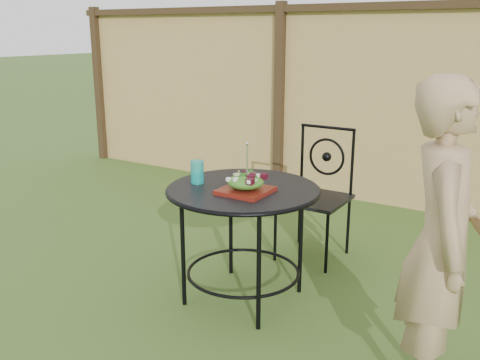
{
  "coord_description": "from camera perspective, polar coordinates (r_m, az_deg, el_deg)",
  "views": [
    {
      "loc": [
        1.28,
        -2.72,
        1.62
      ],
      "look_at": [
        -0.38,
        -0.09,
        0.75
      ],
      "focal_mm": 40.0,
      "sensor_mm": 36.0,
      "label": 1
    }
  ],
  "objects": [
    {
      "name": "salad_plate",
      "position": [
        3.06,
        0.6,
        -1.14
      ],
      "size": [
        0.27,
        0.27,
        0.02
      ],
      "primitive_type": "cube",
      "color": "#4C0A0B",
      "rests_on": "patio_table"
    },
    {
      "name": "fork",
      "position": [
        3.01,
        0.77,
        2.15
      ],
      "size": [
        0.01,
        0.01,
        0.18
      ],
      "primitive_type": "cylinder",
      "color": "silver",
      "rests_on": "salad"
    },
    {
      "name": "drinking_glass",
      "position": [
        3.25,
        -4.58,
        0.87
      ],
      "size": [
        0.08,
        0.08,
        0.14
      ],
      "primitive_type": "cylinder",
      "color": "#0D9D97",
      "rests_on": "patio_table"
    },
    {
      "name": "patio_table",
      "position": [
        3.21,
        0.36,
        -3.18
      ],
      "size": [
        0.92,
        0.92,
        0.72
      ],
      "color": "black",
      "rests_on": "ground"
    },
    {
      "name": "diner",
      "position": [
        2.49,
        20.7,
        -6.39
      ],
      "size": [
        0.47,
        0.6,
        1.46
      ],
      "primitive_type": "imported",
      "rotation": [
        0.0,
        0.0,
        1.83
      ],
      "color": "tan",
      "rests_on": "ground"
    },
    {
      "name": "salad",
      "position": [
        3.05,
        0.6,
        -0.21
      ],
      "size": [
        0.21,
        0.21,
        0.08
      ],
      "primitive_type": "ellipsoid",
      "color": "#235614",
      "rests_on": "salad_plate"
    },
    {
      "name": "ground",
      "position": [
        3.41,
        6.28,
        -12.8
      ],
      "size": [
        60.0,
        60.0,
        0.0
      ],
      "primitive_type": "plane",
      "color": "#2B4B18",
      "rests_on": "ground"
    },
    {
      "name": "fence",
      "position": [
        5.12,
        17.54,
        7.39
      ],
      "size": [
        8.0,
        0.12,
        1.9
      ],
      "color": "#E2C06F",
      "rests_on": "ground"
    },
    {
      "name": "patio_chair",
      "position": [
        3.93,
        8.21,
        -1.05
      ],
      "size": [
        0.46,
        0.46,
        0.95
      ],
      "color": "black",
      "rests_on": "ground"
    }
  ]
}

